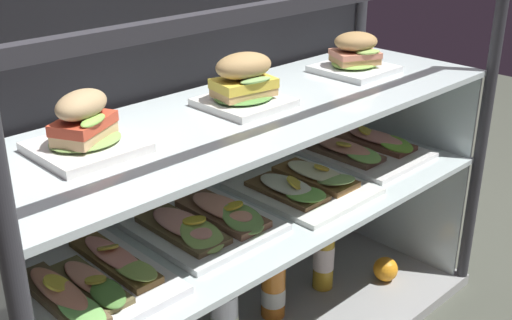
{
  "coord_description": "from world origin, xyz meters",
  "views": [
    {
      "loc": [
        -0.94,
        -0.96,
        1.12
      ],
      "look_at": [
        0.0,
        0.0,
        0.55
      ],
      "focal_mm": 44.82,
      "sensor_mm": 36.0,
      "label": 1
    }
  ],
  "objects_px": {
    "open_sandwich_tray_mid_left": "(89,283)",
    "juice_bottle_tucked_behind": "(225,320)",
    "plated_roll_sandwich_mid_left": "(355,57)",
    "juice_bottle_back_left": "(324,256)",
    "open_sandwich_tray_far_left": "(204,221)",
    "juice_bottle_front_right_end": "(273,289)",
    "open_sandwich_tray_mid_right": "(364,148)",
    "orange_fruit_beside_bottles": "(386,269)",
    "plated_roll_sandwich_near_right_corner": "(84,130)",
    "plated_roll_sandwich_center": "(244,85)",
    "open_sandwich_tray_center": "(304,185)"
  },
  "relations": [
    {
      "from": "plated_roll_sandwich_near_right_corner",
      "to": "juice_bottle_tucked_behind",
      "type": "xyz_separation_m",
      "value": [
        0.33,
        0.0,
        -0.59
      ]
    },
    {
      "from": "open_sandwich_tray_far_left",
      "to": "orange_fruit_beside_bottles",
      "type": "bearing_deg",
      "value": -7.33
    },
    {
      "from": "juice_bottle_front_right_end",
      "to": "open_sandwich_tray_center",
      "type": "bearing_deg",
      "value": -58.76
    },
    {
      "from": "juice_bottle_back_left",
      "to": "orange_fruit_beside_bottles",
      "type": "xyz_separation_m",
      "value": [
        0.16,
        -0.11,
        -0.07
      ]
    },
    {
      "from": "open_sandwich_tray_center",
      "to": "juice_bottle_tucked_behind",
      "type": "xyz_separation_m",
      "value": [
        -0.23,
        0.05,
        -0.32
      ]
    },
    {
      "from": "juice_bottle_tucked_behind",
      "to": "orange_fruit_beside_bottles",
      "type": "height_order",
      "value": "juice_bottle_tucked_behind"
    },
    {
      "from": "plated_roll_sandwich_center",
      "to": "juice_bottle_tucked_behind",
      "type": "bearing_deg",
      "value": 171.76
    },
    {
      "from": "plated_roll_sandwich_center",
      "to": "juice_bottle_tucked_behind",
      "type": "xyz_separation_m",
      "value": [
        -0.06,
        0.01,
        -0.6
      ]
    },
    {
      "from": "open_sandwich_tray_mid_left",
      "to": "juice_bottle_back_left",
      "type": "xyz_separation_m",
      "value": [
        0.77,
        0.06,
        -0.3
      ]
    },
    {
      "from": "juice_bottle_tucked_behind",
      "to": "plated_roll_sandwich_mid_left",
      "type": "bearing_deg",
      "value": -0.86
    },
    {
      "from": "open_sandwich_tray_mid_left",
      "to": "juice_bottle_tucked_behind",
      "type": "xyz_separation_m",
      "value": [
        0.38,
        0.05,
        -0.32
      ]
    },
    {
      "from": "plated_roll_sandwich_mid_left",
      "to": "orange_fruit_beside_bottles",
      "type": "distance_m",
      "value": 0.65
    },
    {
      "from": "open_sandwich_tray_mid_left",
      "to": "plated_roll_sandwich_mid_left",
      "type": "bearing_deg",
      "value": 3.22
    },
    {
      "from": "open_sandwich_tray_center",
      "to": "open_sandwich_tray_mid_right",
      "type": "distance_m",
      "value": 0.3
    },
    {
      "from": "open_sandwich_tray_far_left",
      "to": "juice_bottle_front_right_end",
      "type": "height_order",
      "value": "open_sandwich_tray_far_left"
    },
    {
      "from": "open_sandwich_tray_mid_left",
      "to": "juice_bottle_back_left",
      "type": "bearing_deg",
      "value": 4.4
    },
    {
      "from": "open_sandwich_tray_center",
      "to": "juice_bottle_back_left",
      "type": "relative_size",
      "value": 1.26
    },
    {
      "from": "plated_roll_sandwich_near_right_corner",
      "to": "open_sandwich_tray_mid_left",
      "type": "xyz_separation_m",
      "value": [
        -0.06,
        -0.05,
        -0.28
      ]
    },
    {
      "from": "plated_roll_sandwich_mid_left",
      "to": "open_sandwich_tray_mid_left",
      "type": "relative_size",
      "value": 0.57
    },
    {
      "from": "plated_roll_sandwich_center",
      "to": "open_sandwich_tray_center",
      "type": "xyz_separation_m",
      "value": [
        0.16,
        -0.04,
        -0.28
      ]
    },
    {
      "from": "plated_roll_sandwich_near_right_corner",
      "to": "plated_roll_sandwich_center",
      "type": "height_order",
      "value": "plated_roll_sandwich_center"
    },
    {
      "from": "plated_roll_sandwich_near_right_corner",
      "to": "plated_roll_sandwich_mid_left",
      "type": "xyz_separation_m",
      "value": [
        0.79,
        -0.01,
        -0.0
      ]
    },
    {
      "from": "open_sandwich_tray_center",
      "to": "open_sandwich_tray_mid_right",
      "type": "height_order",
      "value": "open_sandwich_tray_center"
    },
    {
      "from": "open_sandwich_tray_mid_left",
      "to": "juice_bottle_tucked_behind",
      "type": "bearing_deg",
      "value": 8.16
    },
    {
      "from": "juice_bottle_tucked_behind",
      "to": "juice_bottle_back_left",
      "type": "xyz_separation_m",
      "value": [
        0.39,
        0.0,
        0.02
      ]
    },
    {
      "from": "plated_roll_sandwich_mid_left",
      "to": "open_sandwich_tray_mid_right",
      "type": "distance_m",
      "value": 0.28
    },
    {
      "from": "open_sandwich_tray_mid_left",
      "to": "open_sandwich_tray_far_left",
      "type": "bearing_deg",
      "value": 5.72
    },
    {
      "from": "plated_roll_sandwich_mid_left",
      "to": "juice_bottle_front_right_end",
      "type": "height_order",
      "value": "plated_roll_sandwich_mid_left"
    },
    {
      "from": "plated_roll_sandwich_near_right_corner",
      "to": "orange_fruit_beside_bottles",
      "type": "relative_size",
      "value": 2.46
    },
    {
      "from": "open_sandwich_tray_mid_right",
      "to": "juice_bottle_back_left",
      "type": "relative_size",
      "value": 1.26
    },
    {
      "from": "open_sandwich_tray_far_left",
      "to": "juice_bottle_tucked_behind",
      "type": "distance_m",
      "value": 0.33
    },
    {
      "from": "plated_roll_sandwich_mid_left",
      "to": "open_sandwich_tray_mid_left",
      "type": "xyz_separation_m",
      "value": [
        -0.85,
        -0.05,
        -0.27
      ]
    },
    {
      "from": "open_sandwich_tray_mid_right",
      "to": "plated_roll_sandwich_center",
      "type": "bearing_deg",
      "value": 179.83
    },
    {
      "from": "plated_roll_sandwich_mid_left",
      "to": "juice_bottle_back_left",
      "type": "height_order",
      "value": "plated_roll_sandwich_mid_left"
    },
    {
      "from": "orange_fruit_beside_bottles",
      "to": "open_sandwich_tray_mid_left",
      "type": "bearing_deg",
      "value": 176.95
    },
    {
      "from": "open_sandwich_tray_mid_right",
      "to": "juice_bottle_front_right_end",
      "type": "relative_size",
      "value": 1.45
    },
    {
      "from": "open_sandwich_tray_mid_left",
      "to": "open_sandwich_tray_far_left",
      "type": "height_order",
      "value": "open_sandwich_tray_mid_left"
    },
    {
      "from": "plated_roll_sandwich_mid_left",
      "to": "open_sandwich_tray_mid_right",
      "type": "bearing_deg",
      "value": -3.39
    },
    {
      "from": "plated_roll_sandwich_near_right_corner",
      "to": "juice_bottle_front_right_end",
      "type": "relative_size",
      "value": 0.84
    },
    {
      "from": "plated_roll_sandwich_mid_left",
      "to": "open_sandwich_tray_far_left",
      "type": "height_order",
      "value": "plated_roll_sandwich_mid_left"
    },
    {
      "from": "orange_fruit_beside_bottles",
      "to": "open_sandwich_tray_mid_right",
      "type": "bearing_deg",
      "value": 103.57
    },
    {
      "from": "open_sandwich_tray_mid_right",
      "to": "open_sandwich_tray_center",
      "type": "bearing_deg",
      "value": -172.12
    },
    {
      "from": "orange_fruit_beside_bottles",
      "to": "juice_bottle_back_left",
      "type": "bearing_deg",
      "value": 145.84
    },
    {
      "from": "juice_bottle_tucked_behind",
      "to": "juice_bottle_back_left",
      "type": "relative_size",
      "value": 0.93
    },
    {
      "from": "plated_roll_sandwich_center",
      "to": "juice_bottle_front_right_end",
      "type": "relative_size",
      "value": 0.82
    },
    {
      "from": "open_sandwich_tray_center",
      "to": "juice_bottle_back_left",
      "type": "xyz_separation_m",
      "value": [
        0.16,
        0.06,
        -0.3
      ]
    },
    {
      "from": "juice_bottle_front_right_end",
      "to": "orange_fruit_beside_bottles",
      "type": "xyz_separation_m",
      "value": [
        0.36,
        -0.12,
        -0.05
      ]
    },
    {
      "from": "plated_roll_sandwich_center",
      "to": "open_sandwich_tray_mid_right",
      "type": "relative_size",
      "value": 0.56
    },
    {
      "from": "open_sandwich_tray_mid_right",
      "to": "juice_bottle_tucked_behind",
      "type": "relative_size",
      "value": 1.36
    },
    {
      "from": "juice_bottle_front_right_end",
      "to": "juice_bottle_back_left",
      "type": "relative_size",
      "value": 0.87
    }
  ]
}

